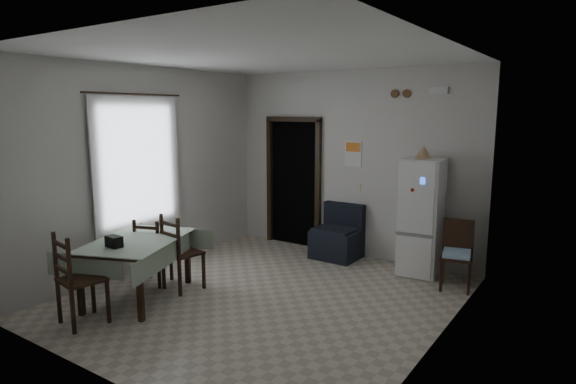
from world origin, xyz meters
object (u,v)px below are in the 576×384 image
at_px(corner_chair, 457,256).
at_px(dining_chair_far_right, 183,252).
at_px(navy_seat, 337,232).
at_px(dining_table, 138,269).
at_px(fridge, 422,217).
at_px(dining_chair_far_left, 153,251).
at_px(dining_chair_near_head, 82,278).

height_order(corner_chair, dining_chair_far_right, dining_chair_far_right).
relative_size(navy_seat, dining_table, 0.59).
bearing_deg(fridge, dining_chair_far_right, -139.33).
bearing_deg(dining_chair_far_right, fridge, -126.26).
bearing_deg(fridge, dining_table, -136.15).
bearing_deg(dining_chair_far_left, corner_chair, -168.93).
xyz_separation_m(corner_chair, dining_chair_far_left, (-3.39, -2.03, 0.00)).
height_order(navy_seat, dining_chair_far_left, dining_chair_far_left).
height_order(fridge, dining_chair_near_head, fridge).
distance_m(fridge, dining_chair_near_head, 4.39).
distance_m(navy_seat, corner_chair, 1.94).
bearing_deg(fridge, corner_chair, -33.11).
distance_m(corner_chair, dining_chair_far_right, 3.51).
distance_m(corner_chair, dining_chair_near_head, 4.49).
bearing_deg(dining_chair_near_head, dining_chair_far_left, -64.55).
bearing_deg(dining_table, navy_seat, 44.91).
xyz_separation_m(fridge, dining_chair_far_left, (-2.81, -2.36, -0.37)).
bearing_deg(dining_chair_near_head, dining_chair_far_right, -85.66).
distance_m(fridge, navy_seat, 1.39).
relative_size(dining_chair_far_right, dining_chair_near_head, 0.98).
relative_size(dining_table, dining_chair_far_left, 1.59).
xyz_separation_m(navy_seat, dining_chair_far_left, (-1.48, -2.36, 0.03)).
height_order(fridge, dining_chair_far_left, fridge).
bearing_deg(dining_table, fridge, 26.23).
relative_size(corner_chair, dining_chair_far_left, 1.00).
bearing_deg(dining_chair_far_left, dining_table, 99.06).
xyz_separation_m(corner_chair, dining_chair_far_right, (-2.91, -1.96, 0.05)).
relative_size(fridge, dining_chair_far_right, 1.65).
bearing_deg(navy_seat, dining_chair_near_head, -106.76).
xyz_separation_m(navy_seat, corner_chair, (1.92, -0.33, 0.03)).
height_order(corner_chair, dining_chair_far_left, dining_chair_far_left).
height_order(fridge, navy_seat, fridge).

